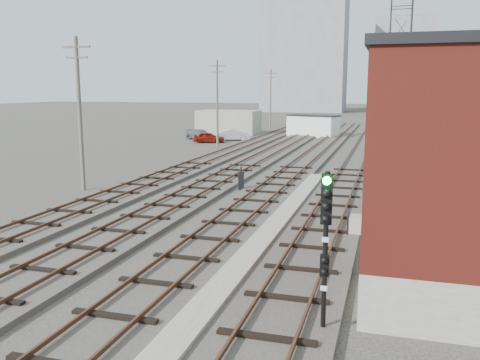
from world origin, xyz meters
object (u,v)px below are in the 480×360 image
at_px(car_red, 209,137).
at_px(car_silver, 233,135).
at_px(switch_stand, 241,180).
at_px(site_trailer, 313,126).
at_px(car_grey, 200,135).
at_px(signal_mast, 325,241).

height_order(car_red, car_silver, car_silver).
xyz_separation_m(switch_stand, site_trailer, (-1.15, 37.16, 0.73)).
bearing_deg(site_trailer, car_silver, -117.13).
relative_size(car_red, car_silver, 0.89).
relative_size(car_silver, car_grey, 0.96).
height_order(signal_mast, site_trailer, signal_mast).
xyz_separation_m(signal_mast, car_grey, (-20.58, 45.84, -1.80)).
xyz_separation_m(site_trailer, car_silver, (-8.36, -7.81, -0.73)).
xyz_separation_m(site_trailer, car_grey, (-12.49, -7.94, -0.79)).
distance_m(car_red, car_silver, 3.82).
distance_m(switch_stand, car_grey, 32.25).
height_order(signal_mast, car_silver, signal_mast).
distance_m(signal_mast, site_trailer, 54.40).
bearing_deg(signal_mast, site_trailer, 98.56).
distance_m(switch_stand, site_trailer, 37.19).
relative_size(car_red, car_grey, 0.85).
xyz_separation_m(switch_stand, car_grey, (-13.64, 29.22, -0.06)).
bearing_deg(car_silver, signal_mast, 179.51).
bearing_deg(car_silver, site_trailer, -67.14).
relative_size(switch_stand, site_trailer, 0.20).
distance_m(car_red, car_grey, 3.90).
bearing_deg(car_grey, car_red, -119.95).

